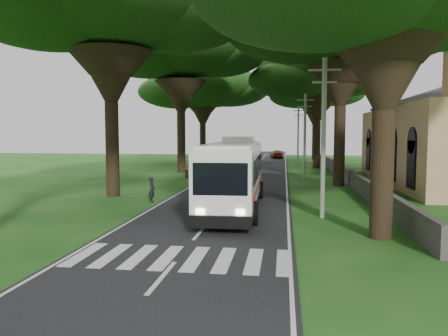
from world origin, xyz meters
The scene contains 17 objects.
ground centered at (0.00, 0.00, 0.00)m, with size 140.00×140.00×0.00m, color #174614.
road centered at (0.00, 25.00, 0.01)m, with size 8.00×120.00×0.04m, color black.
crosswalk centered at (0.00, -2.00, 0.00)m, with size 8.00×3.00×0.01m, color silver.
property_wall centered at (9.00, 24.00, 0.60)m, with size 0.35×50.00×1.20m, color #383533.
pole_near centered at (5.50, 6.00, 4.18)m, with size 1.60×0.24×8.00m.
pole_mid centered at (5.50, 26.00, 4.18)m, with size 1.60×0.24×8.00m.
pole_far centered at (5.50, 46.00, 4.18)m, with size 1.60×0.24×8.00m.
tree_l_mida centered at (-8.00, 12.00, 12.96)m, with size 15.85×15.85×16.43m.
tree_l_midb centered at (-7.50, 30.00, 13.22)m, with size 15.04×15.04×16.55m.
tree_l_far centered at (-8.50, 48.00, 11.30)m, with size 16.36×16.36×14.84m.
tree_r_mida centered at (8.00, 20.00, 13.14)m, with size 16.36×16.36×16.71m.
tree_r_midb centered at (7.50, 38.00, 11.56)m, with size 15.03×15.03×14.86m.
tree_r_far centered at (8.50, 56.00, 11.18)m, with size 13.49×13.49×14.19m.
coach_bus centered at (0.80, 7.98, 2.02)m, with size 3.20×12.77×3.75m.
distant_car_b centered at (-0.80, 46.26, 0.72)m, with size 1.46×4.18×1.38m, color navy.
distant_car_c centered at (2.33, 57.96, 0.70)m, with size 1.89×4.64×1.35m, color maroon.
pedestrian centered at (-4.52, 9.65, 0.79)m, with size 0.58×0.38×1.58m, color black.
Camera 1 is at (3.55, -16.29, 4.31)m, focal length 35.00 mm.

